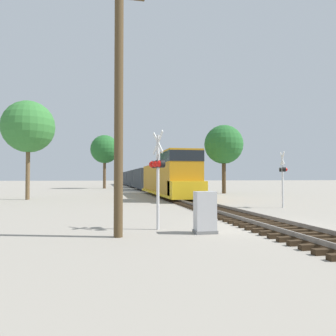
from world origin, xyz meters
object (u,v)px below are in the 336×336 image
(tree_mid_background, at_px, (224,145))
(tree_deep_background, at_px, (105,149))
(relay_cabinet, at_px, (205,213))
(freight_train, at_px, (138,178))
(crossing_signal_far, at_px, (283,173))
(tree_far_right, at_px, (28,127))
(crossing_signal_near, at_px, (157,169))
(utility_pole, at_px, (119,104))

(tree_mid_background, bearing_deg, tree_deep_background, 124.23)
(relay_cabinet, height_order, tree_deep_background, tree_deep_background)
(freight_train, bearing_deg, tree_mid_background, -69.92)
(crossing_signal_far, xyz_separation_m, relay_cabinet, (-8.32, -8.64, -1.58))
(tree_far_right, xyz_separation_m, tree_mid_background, (22.22, 7.64, -0.48))
(crossing_signal_near, relative_size, relay_cabinet, 2.54)
(crossing_signal_near, distance_m, crossing_signal_far, 12.40)
(crossing_signal_near, bearing_deg, tree_mid_background, 138.53)
(crossing_signal_far, distance_m, tree_far_right, 22.87)
(crossing_signal_near, height_order, tree_deep_background, tree_deep_background)
(crossing_signal_far, distance_m, relay_cabinet, 12.09)
(freight_train, height_order, tree_far_right, tree_far_right)
(crossing_signal_near, distance_m, relay_cabinet, 2.59)
(utility_pole, bearing_deg, tree_mid_background, 62.51)
(utility_pole, relative_size, tree_mid_background, 1.02)
(crossing_signal_far, xyz_separation_m, tree_deep_background, (-11.71, 41.85, 4.96))
(tree_deep_background, bearing_deg, relay_cabinet, -86.15)
(utility_pole, xyz_separation_m, tree_far_right, (-7.38, 20.89, 2.13))
(crossing_signal_far, relative_size, utility_pole, 0.42)
(crossing_signal_far, bearing_deg, utility_pole, 141.85)
(utility_pole, distance_m, tree_far_right, 22.26)
(utility_pole, distance_m, tree_deep_background, 50.72)
(relay_cabinet, bearing_deg, tree_mid_background, 67.68)
(freight_train, relative_size, crossing_signal_near, 20.44)
(relay_cabinet, bearing_deg, tree_deep_background, 93.85)
(crossing_signal_near, bearing_deg, relay_cabinet, 37.95)
(crossing_signal_near, height_order, tree_mid_background, tree_mid_background)
(crossing_signal_near, height_order, utility_pole, utility_pole)
(tree_deep_background, bearing_deg, utility_pole, -89.77)
(freight_train, bearing_deg, crossing_signal_near, -95.26)
(crossing_signal_near, xyz_separation_m, utility_pole, (-1.59, -1.35, 2.24))
(crossing_signal_near, xyz_separation_m, tree_mid_background, (13.25, 27.19, 3.89))
(relay_cabinet, relative_size, tree_deep_background, 0.15)
(relay_cabinet, xyz_separation_m, utility_pole, (-3.19, -0.16, 3.89))
(tree_mid_background, distance_m, tree_deep_background, 26.77)
(utility_pole, bearing_deg, relay_cabinet, 2.86)
(freight_train, height_order, relay_cabinet, freight_train)
(crossing_signal_far, bearing_deg, tree_far_right, 71.84)
(freight_train, bearing_deg, tree_deep_background, -168.05)
(tree_far_right, distance_m, tree_mid_background, 23.51)
(freight_train, xyz_separation_m, crossing_signal_near, (-4.67, -50.67, 0.55))
(utility_pole, bearing_deg, tree_far_right, 109.46)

